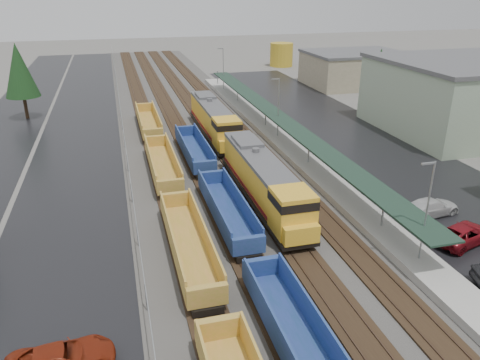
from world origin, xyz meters
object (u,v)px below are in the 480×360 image
object	(u,v)px
locomotive_lead	(264,181)
parked_car_east_b	(464,234)
locomotive_trail	(214,120)
storage_tank	(281,55)
well_string_yellow	(189,243)
parked_car_west_c	(61,360)
parked_car_east_c	(431,207)
well_string_blue	(297,339)

from	to	relation	value
locomotive_lead	parked_car_east_b	xyz separation A→B (m)	(12.86, -10.43, -1.62)
locomotive_trail	storage_tank	bearing A→B (deg)	61.78
storage_tank	well_string_yellow	bearing A→B (deg)	-114.20
parked_car_west_c	parked_car_east_c	distance (m)	31.33
well_string_blue	parked_car_east_c	bearing A→B (deg)	35.82
locomotive_lead	well_string_blue	xyz separation A→B (m)	(-4.00, -18.23, -1.25)
parked_car_east_c	parked_car_west_c	bearing A→B (deg)	100.59
locomotive_trail	parked_car_east_c	size ratio (longest dim) A/B	3.76
storage_tank	parked_car_east_c	size ratio (longest dim) A/B	1.05
locomotive_lead	well_string_yellow	xyz separation A→B (m)	(-8.00, -6.93, -1.22)
well_string_yellow	parked_car_east_c	distance (m)	21.43
well_string_blue	parked_car_west_c	xyz separation A→B (m)	(-12.14, 2.07, -0.36)
well_string_blue	parked_car_east_c	size ratio (longest dim) A/B	14.81
parked_car_east_b	parked_car_east_c	xyz separation A→B (m)	(0.52, 4.75, 0.01)
well_string_yellow	parked_car_east_c	xyz separation A→B (m)	(21.39, 1.24, -0.39)
parked_car_west_c	storage_tank	bearing A→B (deg)	-30.69
well_string_yellow	parked_car_east_c	size ratio (longest dim) A/B	15.68
well_string_yellow	storage_tank	world-z (taller)	storage_tank
well_string_blue	parked_car_east_b	distance (m)	18.58
well_string_yellow	locomotive_lead	bearing A→B (deg)	40.89
parked_car_east_c	locomotive_lead	bearing A→B (deg)	58.05
parked_car_east_c	storage_tank	bearing A→B (deg)	-19.46
locomotive_trail	storage_tank	distance (m)	59.28
locomotive_trail	locomotive_lead	bearing A→B (deg)	-90.00
locomotive_lead	parked_car_east_c	size ratio (longest dim) A/B	3.76
locomotive_trail	well_string_yellow	distance (m)	29.08
parked_car_east_c	well_string_yellow	bearing A→B (deg)	84.38
locomotive_trail	well_string_blue	world-z (taller)	locomotive_trail
locomotive_lead	storage_tank	world-z (taller)	storage_tank
well_string_blue	parked_car_east_b	size ratio (longest dim) A/B	14.30
parked_car_east_c	parked_car_east_b	bearing A→B (deg)	164.77
well_string_yellow	parked_car_east_c	world-z (taller)	well_string_yellow
storage_tank	locomotive_lead	bearing A→B (deg)	-110.94
well_string_blue	parked_car_east_c	xyz separation A→B (m)	(17.39, 12.55, -0.37)
well_string_yellow	parked_car_west_c	size ratio (longest dim) A/B	14.97
locomotive_trail	parked_car_east_c	bearing A→B (deg)	-63.36
parked_car_west_c	parked_car_east_c	world-z (taller)	parked_car_west_c
locomotive_lead	parked_car_west_c	size ratio (longest dim) A/B	3.59
well_string_yellow	storage_tank	size ratio (longest dim) A/B	14.87
storage_tank	parked_car_west_c	distance (m)	99.73
locomotive_trail	parked_car_east_b	world-z (taller)	locomotive_trail
well_string_yellow	parked_car_east_b	size ratio (longest dim) A/B	15.14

